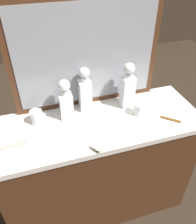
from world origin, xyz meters
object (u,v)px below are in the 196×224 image
(crystal_decanter_front, at_px, (127,89))
(silver_brush_center, at_px, (13,142))
(crystal_decanter_center, at_px, (85,93))
(tortoiseshell_comb, at_px, (171,119))
(crystal_tumbler_far_right, at_px, (139,110))
(crystal_decanter_rear, at_px, (66,103))
(silver_brush_front, at_px, (104,142))
(crystal_tumbler_rear, at_px, (37,117))

(crystal_decanter_front, xyz_separation_m, silver_brush_center, (-0.75, -0.15, -0.12))
(crystal_decanter_center, xyz_separation_m, crystal_decanter_front, (0.28, -0.04, 0.01))
(crystal_decanter_center, xyz_separation_m, tortoiseshell_comb, (0.48, -0.28, -0.12))
(crystal_decanter_front, height_order, crystal_tumbler_far_right, crystal_decanter_front)
(silver_brush_center, bearing_deg, tortoiseshell_comb, -4.74)
(silver_brush_center, bearing_deg, crystal_decanter_front, 11.58)
(crystal_decanter_rear, distance_m, silver_brush_center, 0.38)
(silver_brush_front, height_order, tortoiseshell_comb, silver_brush_front)
(silver_brush_front, relative_size, tortoiseshell_comb, 1.61)
(crystal_decanter_rear, relative_size, crystal_decanter_center, 0.87)
(silver_brush_center, bearing_deg, crystal_decanter_center, 22.60)
(crystal_tumbler_rear, bearing_deg, crystal_tumbler_far_right, -10.13)
(crystal_decanter_center, xyz_separation_m, silver_brush_center, (-0.47, -0.20, -0.11))
(crystal_tumbler_rear, bearing_deg, silver_brush_center, -134.69)
(silver_brush_center, xyz_separation_m, tortoiseshell_comb, (0.95, -0.08, -0.01))
(crystal_decanter_front, distance_m, silver_brush_front, 0.42)
(crystal_decanter_rear, distance_m, crystal_tumbler_rear, 0.20)
(crystal_tumbler_rear, xyz_separation_m, silver_brush_front, (0.34, -0.30, -0.03))
(crystal_tumbler_far_right, bearing_deg, tortoiseshell_comb, -34.62)
(tortoiseshell_comb, bearing_deg, crystal_tumbler_far_right, 145.38)
(crystal_decanter_front, height_order, crystal_tumbler_rear, crystal_decanter_front)
(crystal_decanter_rear, distance_m, crystal_decanter_front, 0.41)
(crystal_tumbler_rear, height_order, silver_brush_front, crystal_tumbler_rear)
(crystal_decanter_center, distance_m, crystal_decanter_front, 0.28)
(crystal_decanter_center, distance_m, crystal_tumbler_rear, 0.34)
(silver_brush_center, distance_m, tortoiseshell_comb, 0.96)
(crystal_tumbler_rear, bearing_deg, crystal_decanter_center, 8.22)
(crystal_decanter_rear, distance_m, crystal_decanter_center, 0.14)
(crystal_tumbler_far_right, height_order, silver_brush_front, crystal_tumbler_far_right)
(silver_brush_center, height_order, tortoiseshell_comb, silver_brush_center)
(crystal_decanter_front, bearing_deg, silver_brush_front, -130.62)
(crystal_tumbler_rear, bearing_deg, tortoiseshell_comb, -15.83)
(crystal_decanter_front, height_order, silver_brush_center, crystal_decanter_front)
(crystal_tumbler_far_right, height_order, crystal_tumbler_rear, crystal_tumbler_rear)
(crystal_decanter_rear, height_order, crystal_tumbler_rear, crystal_decanter_rear)
(crystal_decanter_center, bearing_deg, silver_brush_center, -157.40)
(crystal_decanter_center, distance_m, silver_brush_front, 0.36)
(silver_brush_front, bearing_deg, crystal_decanter_rear, 116.42)
(silver_brush_front, bearing_deg, crystal_tumbler_far_right, 31.55)
(crystal_decanter_center, relative_size, crystal_tumbler_rear, 3.54)
(crystal_decanter_rear, relative_size, crystal_decanter_front, 0.85)
(crystal_decanter_rear, xyz_separation_m, silver_brush_center, (-0.34, -0.15, -0.09))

